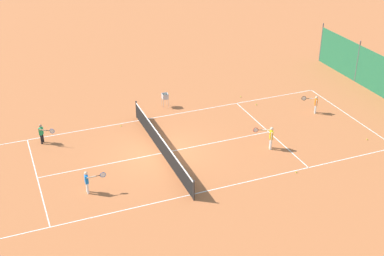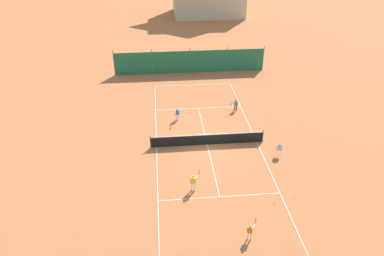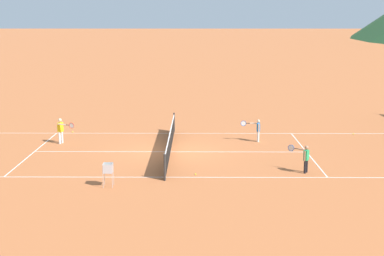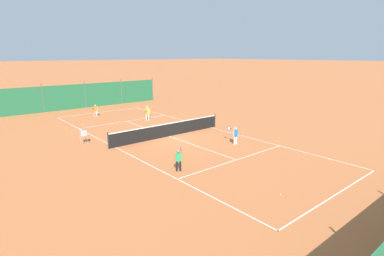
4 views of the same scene
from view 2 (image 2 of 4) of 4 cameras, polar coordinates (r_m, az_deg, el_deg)
name	(u,v)px [view 2 (image 2 of 4)]	position (r m, az deg, el deg)	size (l,w,h in m)	color
ground_plane	(207,145)	(30.39, 2.33, -2.53)	(600.00, 600.00, 0.00)	#BC6638
court_line_markings	(207,144)	(30.39, 2.33, -2.52)	(8.25, 23.85, 0.01)	white
tennis_net	(207,139)	(30.12, 2.35, -1.73)	(9.18, 0.08, 1.06)	#2D2D2D
windscreen_fence_far	(190,62)	(43.63, -0.33, 10.07)	(17.28, 0.08, 2.90)	#236B42
player_near_baseline	(235,104)	(35.40, 6.65, 3.63)	(0.81, 0.78, 1.14)	black
player_near_service	(250,230)	(22.44, 8.89, -15.15)	(0.70, 0.83, 1.10)	white
player_far_service	(177,113)	(33.57, -2.27, 2.25)	(0.40, 0.97, 1.15)	white
player_far_baseline	(194,181)	(25.34, 0.25, -8.11)	(0.76, 0.95, 1.28)	white
tennis_ball_mid_court	(294,198)	(26.00, 15.28, -10.28)	(0.07, 0.07, 0.07)	#CCE033
tennis_ball_alley_right	(182,255)	(21.83, -1.47, -18.72)	(0.07, 0.07, 0.07)	#CCE033
tennis_ball_service_box	(250,134)	(32.03, 8.77, -0.94)	(0.07, 0.07, 0.07)	#CCE033
tennis_ball_by_net_left	(155,192)	(25.68, -5.67, -9.73)	(0.07, 0.07, 0.07)	#CCE033
tennis_ball_far_corner	(211,89)	(39.69, 2.98, 5.88)	(0.07, 0.07, 0.07)	#CCE033
tennis_ball_near_corner	(158,95)	(38.64, -5.28, 5.07)	(0.07, 0.07, 0.07)	#CCE033
tennis_ball_by_net_right	(275,204)	(25.30, 12.47, -11.18)	(0.07, 0.07, 0.07)	#CCE033
ball_hopper	(279,148)	(29.50, 13.16, -3.02)	(0.36, 0.36, 0.89)	#B7B7BC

